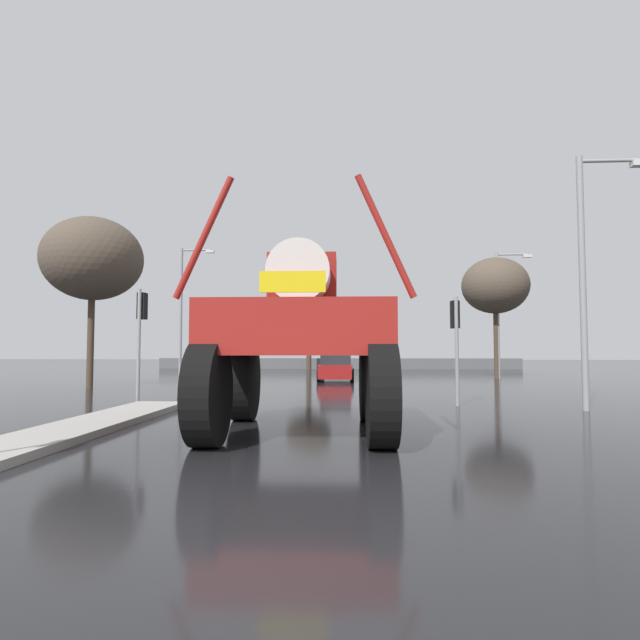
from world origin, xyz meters
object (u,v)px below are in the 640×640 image
object	(u,v)px
streetlight_far_right	(501,307)
sedan_ahead	(336,367)
bare_tree_right	(495,286)
bare_tree_far_center	(309,306)
traffic_signal_near_right	(455,327)
streetlight_far_left	(184,304)
oversize_sprayer	(302,338)
traffic_signal_near_left	(141,320)
bare_tree_left	(93,259)
streetlight_near_right	(589,266)

from	to	relation	value
streetlight_far_right	sedan_ahead	bearing A→B (deg)	-165.63
bare_tree_right	bare_tree_far_center	world-z (taller)	bare_tree_right
bare_tree_right	bare_tree_far_center	distance (m)	16.97
traffic_signal_near_right	streetlight_far_left	xyz separation A→B (m)	(-13.59, 15.63, 2.11)
oversize_sprayer	traffic_signal_near_left	size ratio (longest dim) A/B	1.49
oversize_sprayer	bare_tree_far_center	xyz separation A→B (m)	(-2.46, 31.82, 3.31)
traffic_signal_near_left	bare_tree_right	world-z (taller)	bare_tree_right
bare_tree_far_center	streetlight_far_left	bearing A→B (deg)	-122.43
traffic_signal_near_left	bare_tree_right	bearing A→B (deg)	43.88
traffic_signal_near_right	streetlight_far_right	distance (m)	15.42
bare_tree_left	oversize_sprayer	bearing A→B (deg)	-47.22
traffic_signal_near_right	streetlight_near_right	world-z (taller)	streetlight_near_right
sedan_ahead	oversize_sprayer	bearing A→B (deg)	179.92
traffic_signal_near_right	bare_tree_far_center	xyz separation A→B (m)	(-6.65, 26.55, 2.86)
oversize_sprayer	traffic_signal_near_right	size ratio (longest dim) A/B	1.63
bare_tree_left	bare_tree_far_center	world-z (taller)	bare_tree_left
sedan_ahead	bare_tree_right	xyz separation A→B (m)	(9.13, 2.45, 4.62)
sedan_ahead	bare_tree_left	xyz separation A→B (m)	(-10.43, -6.15, 4.89)
streetlight_far_right	bare_tree_left	world-z (taller)	bare_tree_left
streetlight_far_right	bare_tree_far_center	xyz separation A→B (m)	(-12.08, 12.22, 1.13)
traffic_signal_near_right	streetlight_far_right	world-z (taller)	streetlight_far_right
oversize_sprayer	sedan_ahead	world-z (taller)	oversize_sprayer
traffic_signal_near_left	bare_tree_left	distance (m)	7.98
streetlight_far_right	bare_tree_far_center	size ratio (longest dim) A/B	1.06
streetlight_near_right	bare_tree_far_center	bearing A→B (deg)	110.01
sedan_ahead	streetlight_far_left	size ratio (longest dim) A/B	0.51
streetlight_far_right	bare_tree_far_center	world-z (taller)	streetlight_far_right
oversize_sprayer	bare_tree_left	bearing A→B (deg)	41.70
traffic_signal_near_right	streetlight_near_right	distance (m)	4.01
traffic_signal_near_left	bare_tree_right	size ratio (longest dim) A/B	0.51
streetlight_far_left	oversize_sprayer	bearing A→B (deg)	-65.78
traffic_signal_near_left	streetlight_near_right	size ratio (longest dim) A/B	0.50
sedan_ahead	bare_tree_right	world-z (taller)	bare_tree_right
streetlight_near_right	oversize_sprayer	bearing A→B (deg)	-151.92
streetlight_near_right	bare_tree_right	xyz separation A→B (m)	(1.71, 15.56, 1.31)
sedan_ahead	bare_tree_left	bearing A→B (deg)	121.16
streetlight_near_right	bare_tree_right	size ratio (longest dim) A/B	1.02
bare_tree_far_center	bare_tree_right	bearing A→B (deg)	-45.88
streetlight_near_right	sedan_ahead	bearing A→B (deg)	119.51
sedan_ahead	streetlight_far_left	bearing A→B (deg)	69.56
oversize_sprayer	bare_tree_right	size ratio (longest dim) A/B	0.76
oversize_sprayer	streetlight_far_right	world-z (taller)	streetlight_far_right
oversize_sprayer	bare_tree_left	size ratio (longest dim) A/B	0.71
traffic_signal_near_right	traffic_signal_near_left	bearing A→B (deg)	-179.97
oversize_sprayer	bare_tree_right	bearing A→B (deg)	-26.54
traffic_signal_near_right	streetlight_near_right	bearing A→B (deg)	-19.07
bare_tree_far_center	traffic_signal_near_left	bearing A→B (deg)	-96.73
traffic_signal_near_left	traffic_signal_near_right	xyz separation A→B (m)	(9.78, 0.01, -0.23)
traffic_signal_near_right	streetlight_far_left	distance (m)	20.82
oversize_sprayer	streetlight_far_right	xyz separation A→B (m)	(9.62, 19.60, 2.18)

